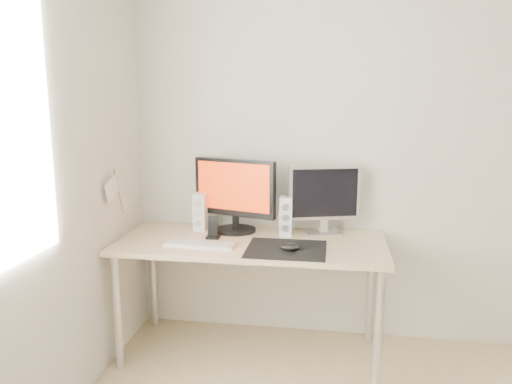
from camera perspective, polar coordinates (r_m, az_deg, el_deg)
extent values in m
plane|color=silver|center=(3.26, 16.91, 4.57)|extent=(3.50, 0.00, 3.50)
cube|color=black|center=(2.85, 3.47, -6.52)|extent=(0.45, 0.40, 0.00)
ellipsoid|color=black|center=(2.81, 3.83, -6.30)|extent=(0.11, 0.07, 0.04)
cube|color=#D1B587|center=(3.01, -0.56, -5.86)|extent=(1.60, 0.70, 0.03)
cylinder|color=silver|center=(3.09, -15.53, -13.08)|extent=(0.05, 0.05, 0.70)
cylinder|color=silver|center=(2.85, 13.81, -15.08)|extent=(0.05, 0.05, 0.70)
cylinder|color=silver|center=(3.58, -11.69, -9.47)|extent=(0.05, 0.05, 0.70)
cylinder|color=silver|center=(3.38, 12.99, -10.79)|extent=(0.05, 0.05, 0.70)
cylinder|color=black|center=(3.22, -2.34, -4.35)|extent=(0.32, 0.32, 0.02)
cylinder|color=black|center=(3.20, -2.35, -3.17)|extent=(0.05, 0.05, 0.12)
cube|color=black|center=(3.14, -2.45, 0.50)|extent=(0.54, 0.20, 0.36)
cube|color=#E2580B|center=(3.12, -2.66, 0.60)|extent=(0.48, 0.15, 0.30)
cube|color=silver|center=(3.19, 7.68, -4.60)|extent=(0.26, 0.21, 0.01)
cube|color=silver|center=(3.17, 7.71, -3.60)|extent=(0.06, 0.05, 0.10)
cube|color=silver|center=(3.13, 7.80, -0.05)|extent=(0.44, 0.16, 0.34)
cube|color=black|center=(3.11, 7.91, -0.13)|extent=(0.40, 0.12, 0.30)
cube|color=white|center=(3.23, -6.40, -2.27)|extent=(0.08, 0.09, 0.24)
cylinder|color=#ACACAF|center=(3.20, -6.57, -3.59)|extent=(0.05, 0.01, 0.05)
cylinder|color=silver|center=(3.19, -6.59, -2.44)|extent=(0.05, 0.01, 0.05)
cylinder|color=#B2B2B4|center=(3.17, -6.62, -1.28)|extent=(0.05, 0.01, 0.05)
cube|color=white|center=(3.10, 3.46, -2.77)|extent=(0.08, 0.09, 0.24)
cylinder|color=silver|center=(3.08, 3.37, -4.16)|extent=(0.05, 0.01, 0.05)
cylinder|color=silver|center=(3.06, 3.39, -2.96)|extent=(0.05, 0.01, 0.05)
cylinder|color=#B2B3B5|center=(3.04, 3.40, -1.75)|extent=(0.05, 0.01, 0.05)
cube|color=silver|center=(2.93, -6.36, -6.01)|extent=(0.43, 0.15, 0.01)
cube|color=silver|center=(2.93, -6.37, -5.86)|extent=(0.41, 0.14, 0.01)
cube|color=black|center=(3.07, -4.91, -5.14)|extent=(0.08, 0.07, 0.02)
cube|color=black|center=(3.05, -4.94, -3.88)|extent=(0.06, 0.03, 0.12)
cylinder|color=#A57F54|center=(3.09, -15.42, 0.00)|extent=(0.01, 0.10, 0.29)
cube|color=white|center=(3.00, -16.13, 0.42)|extent=(0.00, 0.19, 0.15)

